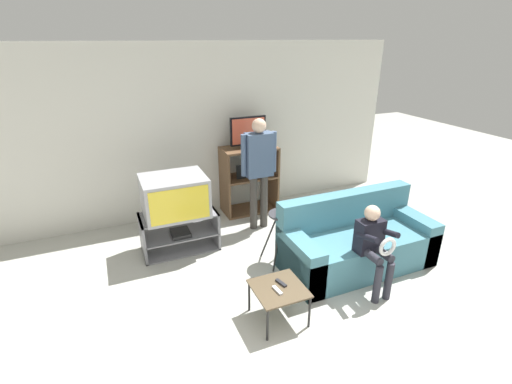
{
  "coord_description": "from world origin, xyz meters",
  "views": [
    {
      "loc": [
        -1.49,
        -1.89,
        2.65
      ],
      "look_at": [
        0.14,
        1.94,
        0.9
      ],
      "focal_mm": 26.0,
      "sensor_mm": 36.0,
      "label": 1
    }
  ],
  "objects_px": {
    "television_main": "(175,196)",
    "person_seated_child": "(374,243)",
    "person_standing_adult": "(259,164)",
    "television_flat": "(248,133)",
    "folding_stool": "(283,223)",
    "media_shelf": "(249,179)",
    "snack_table": "(279,291)",
    "remote_control_white": "(277,290)",
    "remote_control_black": "(281,283)",
    "tv_stand": "(180,232)",
    "couch": "(356,243)"
  },
  "relations": [
    {
      "from": "tv_stand",
      "to": "media_shelf",
      "type": "bearing_deg",
      "value": 30.18
    },
    {
      "from": "media_shelf",
      "to": "remote_control_white",
      "type": "distance_m",
      "value": 2.63
    },
    {
      "from": "media_shelf",
      "to": "television_flat",
      "type": "relative_size",
      "value": 1.87
    },
    {
      "from": "media_shelf",
      "to": "person_seated_child",
      "type": "relative_size",
      "value": 1.07
    },
    {
      "from": "remote_control_white",
      "to": "person_standing_adult",
      "type": "xyz_separation_m",
      "value": [
        0.64,
        1.92,
        0.61
      ]
    },
    {
      "from": "tv_stand",
      "to": "folding_stool",
      "type": "bearing_deg",
      "value": -34.63
    },
    {
      "from": "media_shelf",
      "to": "snack_table",
      "type": "relative_size",
      "value": 2.15
    },
    {
      "from": "folding_stool",
      "to": "remote_control_white",
      "type": "xyz_separation_m",
      "value": [
        -0.55,
        -0.98,
        -0.15
      ]
    },
    {
      "from": "remote_control_white",
      "to": "person_seated_child",
      "type": "distance_m",
      "value": 1.21
    },
    {
      "from": "snack_table",
      "to": "remote_control_black",
      "type": "height_order",
      "value": "remote_control_black"
    },
    {
      "from": "person_standing_adult",
      "to": "television_flat",
      "type": "bearing_deg",
      "value": 81.92
    },
    {
      "from": "couch",
      "to": "person_standing_adult",
      "type": "height_order",
      "value": "person_standing_adult"
    },
    {
      "from": "media_shelf",
      "to": "couch",
      "type": "relative_size",
      "value": 0.58
    },
    {
      "from": "snack_table",
      "to": "person_standing_adult",
      "type": "relative_size",
      "value": 0.3
    },
    {
      "from": "tv_stand",
      "to": "television_main",
      "type": "height_order",
      "value": "television_main"
    },
    {
      "from": "television_main",
      "to": "media_shelf",
      "type": "relative_size",
      "value": 0.75
    },
    {
      "from": "folding_stool",
      "to": "snack_table",
      "type": "height_order",
      "value": "folding_stool"
    },
    {
      "from": "remote_control_black",
      "to": "tv_stand",
      "type": "bearing_deg",
      "value": 97.41
    },
    {
      "from": "media_shelf",
      "to": "folding_stool",
      "type": "bearing_deg",
      "value": -96.71
    },
    {
      "from": "television_main",
      "to": "couch",
      "type": "distance_m",
      "value": 2.35
    },
    {
      "from": "folding_stool",
      "to": "couch",
      "type": "bearing_deg",
      "value": -28.01
    },
    {
      "from": "television_main",
      "to": "folding_stool",
      "type": "xyz_separation_m",
      "value": [
        1.15,
        -0.79,
        -0.24
      ]
    },
    {
      "from": "television_main",
      "to": "folding_stool",
      "type": "height_order",
      "value": "television_main"
    },
    {
      "from": "media_shelf",
      "to": "person_standing_adult",
      "type": "relative_size",
      "value": 0.65
    },
    {
      "from": "media_shelf",
      "to": "snack_table",
      "type": "xyz_separation_m",
      "value": [
        -0.69,
        -2.48,
        -0.21
      ]
    },
    {
      "from": "television_main",
      "to": "television_flat",
      "type": "bearing_deg",
      "value": 30.21
    },
    {
      "from": "television_main",
      "to": "person_standing_adult",
      "type": "relative_size",
      "value": 0.49
    },
    {
      "from": "tv_stand",
      "to": "snack_table",
      "type": "bearing_deg",
      "value": -70.34
    },
    {
      "from": "television_main",
      "to": "couch",
      "type": "relative_size",
      "value": 0.43
    },
    {
      "from": "television_flat",
      "to": "remote_control_white",
      "type": "height_order",
      "value": "television_flat"
    },
    {
      "from": "folding_stool",
      "to": "person_seated_child",
      "type": "relative_size",
      "value": 0.67
    },
    {
      "from": "folding_stool",
      "to": "snack_table",
      "type": "xyz_separation_m",
      "value": [
        -0.51,
        -0.94,
        -0.2
      ]
    },
    {
      "from": "media_shelf",
      "to": "person_seated_child",
      "type": "height_order",
      "value": "media_shelf"
    },
    {
      "from": "remote_control_black",
      "to": "couch",
      "type": "bearing_deg",
      "value": 5.9
    },
    {
      "from": "television_main",
      "to": "person_standing_adult",
      "type": "xyz_separation_m",
      "value": [
        1.24,
        0.15,
        0.22
      ]
    },
    {
      "from": "person_standing_adult",
      "to": "media_shelf",
      "type": "bearing_deg",
      "value": 81.38
    },
    {
      "from": "remote_control_white",
      "to": "television_main",
      "type": "bearing_deg",
      "value": 102.03
    },
    {
      "from": "folding_stool",
      "to": "couch",
      "type": "distance_m",
      "value": 0.94
    },
    {
      "from": "television_main",
      "to": "person_seated_child",
      "type": "xyz_separation_m",
      "value": [
        1.79,
        -1.69,
        -0.18
      ]
    },
    {
      "from": "media_shelf",
      "to": "remote_control_black",
      "type": "distance_m",
      "value": 2.52
    },
    {
      "from": "tv_stand",
      "to": "television_flat",
      "type": "bearing_deg",
      "value": 30.91
    },
    {
      "from": "television_flat",
      "to": "person_standing_adult",
      "type": "relative_size",
      "value": 0.35
    },
    {
      "from": "folding_stool",
      "to": "person_seated_child",
      "type": "height_order",
      "value": "person_seated_child"
    },
    {
      "from": "media_shelf",
      "to": "person_seated_child",
      "type": "distance_m",
      "value": 2.49
    },
    {
      "from": "television_flat",
      "to": "remote_control_white",
      "type": "relative_size",
      "value": 3.98
    },
    {
      "from": "person_standing_adult",
      "to": "couch",
      "type": "bearing_deg",
      "value": -62.54
    },
    {
      "from": "folding_stool",
      "to": "person_standing_adult",
      "type": "distance_m",
      "value": 1.05
    },
    {
      "from": "remote_control_black",
      "to": "remote_control_white",
      "type": "distance_m",
      "value": 0.12
    },
    {
      "from": "television_flat",
      "to": "folding_stool",
      "type": "distance_m",
      "value": 1.74
    },
    {
      "from": "tv_stand",
      "to": "remote_control_black",
      "type": "xyz_separation_m",
      "value": [
        0.66,
        -1.67,
        0.13
      ]
    }
  ]
}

